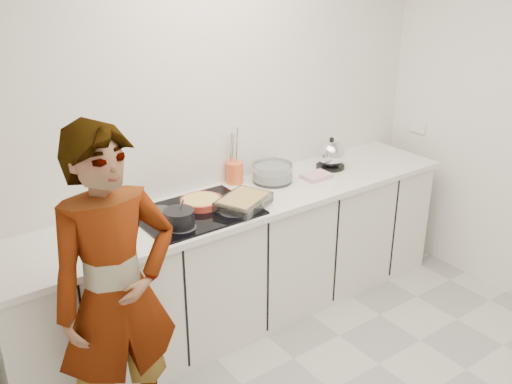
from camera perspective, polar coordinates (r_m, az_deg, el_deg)
wall_back at (r=3.81m, az=-4.29°, el=6.25°), size 3.60×0.00×2.60m
base_cabinets at (r=3.91m, az=-1.40°, el=-7.08°), size 3.20×0.58×0.87m
countertop at (r=3.70m, az=-1.47°, el=-0.98°), size 3.24×0.64×0.04m
hob at (r=3.51m, az=-5.99°, el=-2.04°), size 0.72×0.54×0.01m
tart_dish at (r=3.58m, az=-5.51°, el=-0.96°), size 0.33×0.33×0.04m
saucepan at (r=3.31m, az=-7.69°, el=-2.62°), size 0.19×0.19×0.17m
baking_dish at (r=3.54m, az=-1.25°, el=-0.93°), size 0.41×0.36×0.06m
mixing_bowl at (r=3.95m, az=1.65°, el=1.86°), size 0.35×0.35×0.13m
tea_towel at (r=4.05m, az=6.06°, el=1.60°), size 0.20×0.15×0.03m
kettle at (r=4.23m, az=7.50°, el=3.68°), size 0.25×0.25×0.24m
utensil_crock at (r=3.93m, az=-2.15°, el=1.96°), size 0.15×0.15×0.15m
cook at (r=2.86m, az=-13.77°, el=-10.05°), size 0.64×0.42×1.73m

